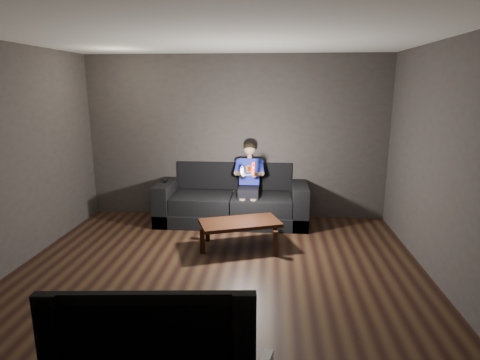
{
  "coord_description": "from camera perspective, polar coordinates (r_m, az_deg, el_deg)",
  "views": [
    {
      "loc": [
        0.62,
        -4.13,
        2.19
      ],
      "look_at": [
        0.15,
        1.55,
        0.85
      ],
      "focal_mm": 30.0,
      "sensor_mm": 36.0,
      "label": 1
    }
  ],
  "objects": [
    {
      "name": "right_wall",
      "position": [
        4.62,
        28.66,
        1.11
      ],
      "size": [
        0.04,
        5.0,
        2.7
      ],
      "primitive_type": "cube",
      "color": "#34302E",
      "rests_on": "ground"
    },
    {
      "name": "sofa",
      "position": [
        6.65,
        -1.05,
        -3.23
      ],
      "size": [
        2.43,
        1.05,
        0.94
      ],
      "color": "black",
      "rests_on": "floor"
    },
    {
      "name": "tv",
      "position": [
        2.37,
        -12.37,
        -20.92
      ],
      "size": [
        1.12,
        0.25,
        0.64
      ],
      "primitive_type": "imported",
      "rotation": [
        0.0,
        0.0,
        0.09
      ],
      "color": "black",
      "rests_on": "media_console"
    },
    {
      "name": "floor",
      "position": [
        4.72,
        -3.49,
        -14.46
      ],
      "size": [
        5.0,
        5.0,
        0.0
      ],
      "primitive_type": "plane",
      "color": "black",
      "rests_on": "ground"
    },
    {
      "name": "wii_remote_red",
      "position": [
        5.95,
        1.93,
        1.65
      ],
      "size": [
        0.06,
        0.08,
        0.19
      ],
      "color": "red",
      "rests_on": "child"
    },
    {
      "name": "nunchuk_white",
      "position": [
        5.97,
        0.28,
        1.34
      ],
      "size": [
        0.08,
        0.1,
        0.15
      ],
      "color": "white",
      "rests_on": "child"
    },
    {
      "name": "front_wall",
      "position": [
        1.94,
        -14.91,
        -12.9
      ],
      "size": [
        5.0,
        0.04,
        2.7
      ],
      "primitive_type": "cube",
      "color": "#34302E",
      "rests_on": "ground"
    },
    {
      "name": "coffee_table",
      "position": [
        5.52,
        0.0,
        -6.4
      ],
      "size": [
        1.19,
        0.86,
        0.39
      ],
      "color": "black",
      "rests_on": "floor"
    },
    {
      "name": "back_wall",
      "position": [
        6.71,
        -0.6,
        6.04
      ],
      "size": [
        5.0,
        0.04,
        2.7
      ],
      "primitive_type": "cube",
      "color": "#34302E",
      "rests_on": "ground"
    },
    {
      "name": "wii_remote_black",
      "position": [
        6.67,
        -10.52,
        -0.11
      ],
      "size": [
        0.05,
        0.17,
        0.03
      ],
      "color": "black",
      "rests_on": "sofa"
    },
    {
      "name": "ceiling",
      "position": [
        4.21,
        -4.04,
        20.15
      ],
      "size": [
        5.0,
        5.0,
        0.02
      ],
      "primitive_type": "cube",
      "color": "silver",
      "rests_on": "back_wall"
    },
    {
      "name": "child",
      "position": [
        6.45,
        1.31,
        0.61
      ],
      "size": [
        0.48,
        0.59,
        1.19
      ],
      "color": "black",
      "rests_on": "sofa"
    }
  ]
}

